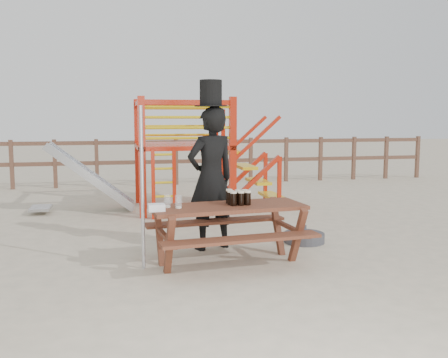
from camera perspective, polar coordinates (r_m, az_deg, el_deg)
ground at (r=6.18m, az=-2.04°, el=-9.29°), size 60.00×60.00×0.00m
back_fence at (r=12.92m, az=-7.68°, el=2.55°), size 15.09×0.09×1.20m
playground_fort at (r=9.51m, az=-5.24°, el=3.02°), size 4.71×1.84×2.10m
picnic_table at (r=5.97m, az=0.45°, el=-5.48°), size 1.93×1.42×0.70m
man_with_hat at (r=6.54m, az=-1.49°, el=0.51°), size 0.80×0.66×2.22m
metal_pole at (r=5.74m, az=-9.32°, el=-1.08°), size 0.04×0.04×1.87m
parasol_base at (r=7.12m, az=9.13°, el=-6.61°), size 0.57×0.57×0.24m
paper_bag at (r=5.60m, az=-7.73°, el=-3.25°), size 0.19×0.15×0.08m
stout_pints at (r=5.95m, az=1.59°, el=-2.11°), size 0.27×0.26×0.17m
empty_glasses at (r=5.77m, az=-5.86°, el=-2.62°), size 0.19×0.16×0.15m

